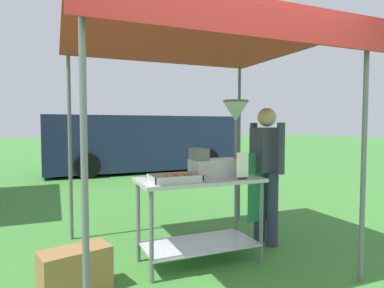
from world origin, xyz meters
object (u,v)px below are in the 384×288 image
(donut_fryer, at_px, (222,148))
(van_navy, at_px, (143,142))
(donut_cart, at_px, (199,203))
(menu_sign, at_px, (242,168))
(stall_canopy, at_px, (196,46))
(vendor, at_px, (266,168))
(donut_tray, at_px, (174,179))
(supply_crate, at_px, (75,271))

(donut_fryer, distance_m, van_navy, 7.07)
(donut_cart, height_order, donut_fryer, donut_fryer)
(donut_fryer, xyz_separation_m, menu_sign, (0.09, -0.27, -0.18))
(stall_canopy, height_order, van_navy, stall_canopy)
(donut_fryer, height_order, vendor, donut_fryer)
(donut_tray, height_order, menu_sign, menu_sign)
(menu_sign, xyz_separation_m, van_navy, (0.81, 7.27, -0.10))
(donut_cart, relative_size, donut_fryer, 1.55)
(donut_tray, distance_m, van_navy, 7.33)
(donut_cart, xyz_separation_m, vendor, (0.95, 0.21, 0.29))
(donut_cart, height_order, vendor, vendor)
(menu_sign, bearing_deg, vendor, 36.15)
(stall_canopy, relative_size, van_navy, 0.44)
(donut_cart, distance_m, supply_crate, 1.30)
(menu_sign, distance_m, van_navy, 7.32)
(stall_canopy, distance_m, donut_tray, 1.38)
(stall_canopy, bearing_deg, donut_cart, -90.00)
(donut_tray, bearing_deg, menu_sign, -8.21)
(stall_canopy, distance_m, van_navy, 7.19)
(donut_fryer, bearing_deg, vendor, 12.59)
(donut_tray, relative_size, donut_fryer, 0.59)
(stall_canopy, height_order, donut_tray, stall_canopy)
(stall_canopy, relative_size, menu_sign, 9.66)
(stall_canopy, distance_m, donut_cart, 1.61)
(stall_canopy, height_order, vendor, stall_canopy)
(vendor, bearing_deg, menu_sign, -143.85)
(donut_tray, relative_size, menu_sign, 1.78)
(menu_sign, height_order, supply_crate, menu_sign)
(menu_sign, bearing_deg, donut_fryer, 108.24)
(stall_canopy, xyz_separation_m, menu_sign, (0.37, -0.31, -1.23))
(supply_crate, height_order, van_navy, van_navy)
(stall_canopy, distance_m, supply_crate, 2.38)
(donut_tray, height_order, vendor, vendor)
(stall_canopy, relative_size, donut_cart, 2.05)
(stall_canopy, bearing_deg, donut_fryer, -7.87)
(donut_cart, bearing_deg, donut_tray, -159.98)
(donut_cart, relative_size, menu_sign, 4.71)
(donut_fryer, bearing_deg, menu_sign, -71.76)
(donut_fryer, relative_size, vendor, 0.50)
(menu_sign, relative_size, vendor, 0.17)
(donut_cart, height_order, supply_crate, donut_cart)
(stall_canopy, bearing_deg, menu_sign, -39.52)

